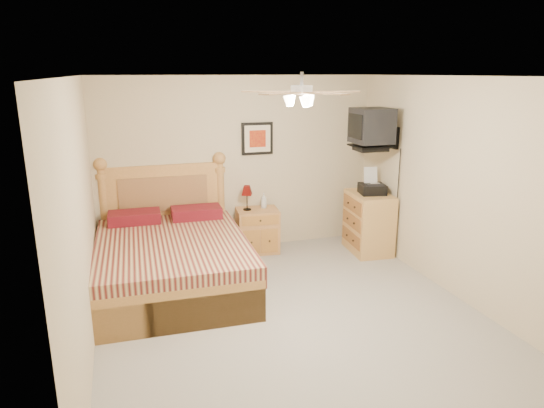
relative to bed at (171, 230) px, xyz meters
The scene contains 17 objects.
floor 1.74m from the bed, 44.99° to the right, with size 4.50×4.50×0.00m, color gray.
ceiling 2.38m from the bed, 44.99° to the right, with size 4.00×4.50×0.04m, color white.
wall_back 1.67m from the bed, 45.25° to the left, with size 4.00×0.04×2.50m, color #C1B08E.
wall_front 3.59m from the bed, 71.61° to the right, with size 4.00×0.04×2.50m, color #C1B08E.
wall_left 1.52m from the bed, 128.15° to the right, with size 0.04×4.50×2.50m, color #C1B08E.
wall_right 3.36m from the bed, 19.75° to the right, with size 0.04×4.50×2.50m, color #C1B08E.
bed is the anchor object (origin of this frame).
nightstand 1.64m from the bed, 33.84° to the left, with size 0.58×0.44×0.63m, color #A36633.
table_lamp 1.49m from the bed, 37.83° to the left, with size 0.19×0.19×0.36m, color #500603, non-canonical shape.
lotion_bottle 1.71m from the bed, 33.11° to the left, with size 0.09×0.09×0.22m, color silver.
framed_picture 1.99m from the bed, 38.60° to the left, with size 0.46×0.04×0.46m, color black.
dresser 2.89m from the bed, ahead, with size 0.51×0.74×0.87m, color tan.
fax_machine 2.91m from the bed, ahead, with size 0.34×0.36×0.36m, color black, non-canonical shape.
magazine_lower 2.89m from the bed, 12.40° to the left, with size 0.18×0.24×0.02m, color #B4A892.
magazine_upper 2.92m from the bed, 12.25° to the left, with size 0.20×0.28×0.02m, color gray.
wall_tv 3.07m from the bed, ahead, with size 0.56×0.46×0.58m, color black, non-canonical shape.
ceiling_fan 2.38m from the bed, 49.68° to the right, with size 1.14×1.14×0.28m, color silver, non-canonical shape.
Camera 1 is at (-1.63, -4.43, 2.54)m, focal length 32.00 mm.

